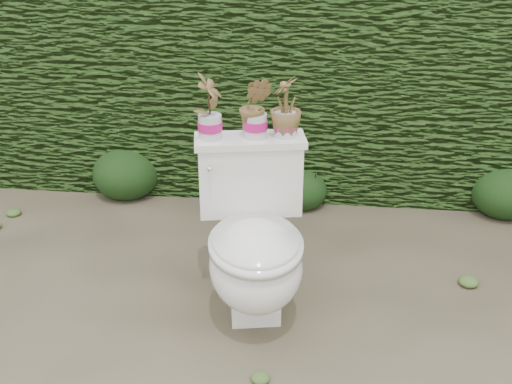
# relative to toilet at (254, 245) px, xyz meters

# --- Properties ---
(ground) EXTENTS (60.00, 60.00, 0.00)m
(ground) POSITION_rel_toilet_xyz_m (0.18, 0.05, -0.36)
(ground) COLOR #6B6149
(ground) RESTS_ON ground
(hedge) EXTENTS (8.00, 1.00, 1.60)m
(hedge) POSITION_rel_toilet_xyz_m (0.18, 1.65, 0.44)
(hedge) COLOR #35591D
(hedge) RESTS_ON ground
(toilet) EXTENTS (0.58, 0.75, 0.78)m
(toilet) POSITION_rel_toilet_xyz_m (0.00, 0.00, 0.00)
(toilet) COLOR white
(toilet) RESTS_ON ground
(potted_plant_left) EXTENTS (0.13, 0.17, 0.28)m
(potted_plant_left) POSITION_rel_toilet_xyz_m (-0.22, 0.20, 0.56)
(potted_plant_left) COLOR #276B21
(potted_plant_left) RESTS_ON toilet
(potted_plant_center) EXTENTS (0.16, 0.13, 0.26)m
(potted_plant_center) POSITION_rel_toilet_xyz_m (-0.02, 0.24, 0.55)
(potted_plant_center) COLOR #276B21
(potted_plant_center) RESTS_ON toilet
(potted_plant_right) EXTENTS (0.15, 0.15, 0.26)m
(potted_plant_right) POSITION_rel_toilet_xyz_m (0.11, 0.27, 0.55)
(potted_plant_right) COLOR #276B21
(potted_plant_right) RESTS_ON toilet
(liriope_clump_1) EXTENTS (0.43, 0.43, 0.34)m
(liriope_clump_1) POSITION_rel_toilet_xyz_m (-0.95, 1.18, -0.19)
(liriope_clump_1) COLOR #1E3B14
(liriope_clump_1) RESTS_ON ground
(liriope_clump_2) EXTENTS (0.32, 0.32, 0.26)m
(liriope_clump_2) POSITION_rel_toilet_xyz_m (0.16, 1.14, -0.23)
(liriope_clump_2) COLOR #1E3B14
(liriope_clump_2) RESTS_ON ground
(liriope_clump_3) EXTENTS (0.40, 0.40, 0.32)m
(liriope_clump_3) POSITION_rel_toilet_xyz_m (1.39, 1.17, -0.19)
(liriope_clump_3) COLOR #1E3B14
(liriope_clump_3) RESTS_ON ground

